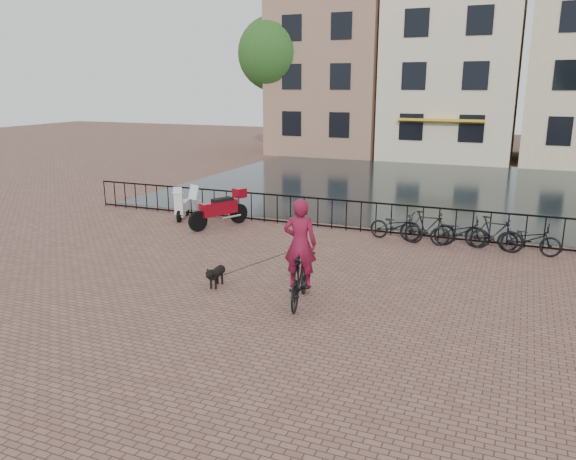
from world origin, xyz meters
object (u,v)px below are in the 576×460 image
at_px(motorcycle, 219,204).
at_px(scooter, 182,201).
at_px(cyclist, 300,258).
at_px(dog, 216,275).

bearing_deg(motorcycle, scooter, -173.73).
bearing_deg(scooter, motorcycle, -37.05).
bearing_deg(scooter, cyclist, -59.95).
bearing_deg(cyclist, motorcycle, -57.72).
height_order(cyclist, motorcycle, cyclist).
height_order(dog, motorcycle, motorcycle).
bearing_deg(motorcycle, cyclist, -22.43).
relative_size(cyclist, dog, 3.30).
height_order(dog, scooter, scooter).
xyz_separation_m(cyclist, dog, (-2.24, 0.23, -0.77)).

